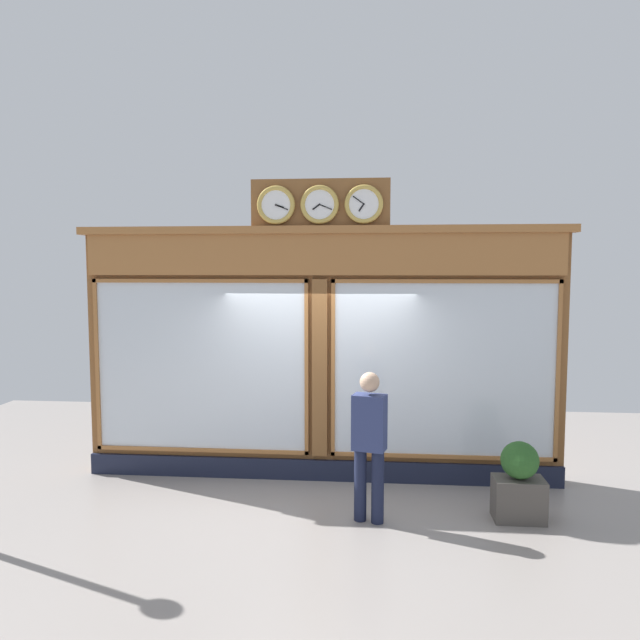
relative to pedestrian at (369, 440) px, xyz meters
The scene contains 5 objects.
ground_plane 1.92m from the pedestrian, 66.83° to the left, with size 14.00×14.00×0.00m, color gray.
shop_facade 1.72m from the pedestrian, 64.51° to the right, with size 6.45×0.42×3.98m.
pedestrian is the anchor object (origin of this frame).
planter_box 1.82m from the pedestrian, behind, with size 0.56×0.36×0.48m, color #4C4742.
planter_shrub 1.71m from the pedestrian, behind, with size 0.42×0.42×0.42m, color #285623.
Camera 1 is at (-0.68, 7.69, 2.82)m, focal length 33.22 mm.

